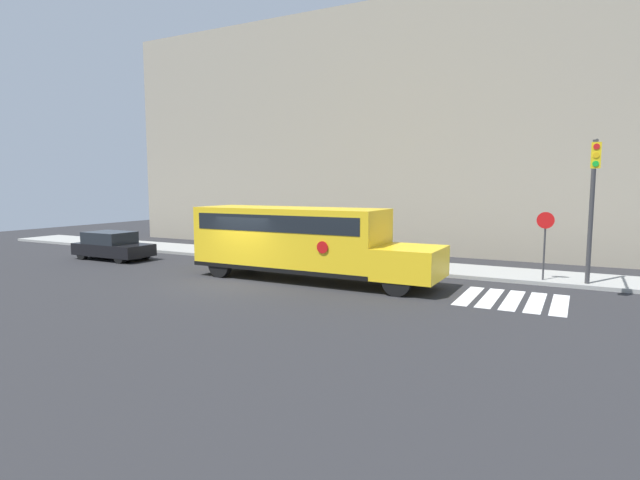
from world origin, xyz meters
TOP-DOWN VIEW (x-y plane):
  - ground_plane at (0.00, 0.00)m, footprint 60.00×60.00m
  - sidewalk_strip at (0.00, 6.50)m, footprint 44.00×3.00m
  - building_backdrop at (0.00, 13.00)m, footprint 32.00×4.00m
  - crosswalk_stripes at (9.85, 2.00)m, footprint 3.30×3.20m
  - school_bus at (1.88, 1.87)m, footprint 9.98×2.57m
  - parked_car at (-9.29, 2.17)m, footprint 4.11×1.82m
  - stop_sign at (10.52, 5.45)m, footprint 0.63×0.10m
  - traffic_light at (12.01, 4.48)m, footprint 0.28×3.03m

SIDE VIEW (x-z plane):
  - ground_plane at x=0.00m, z-range 0.00..0.00m
  - crosswalk_stripes at x=9.85m, z-range 0.00..0.01m
  - sidewalk_strip at x=0.00m, z-range 0.00..0.15m
  - parked_car at x=-9.29m, z-range 0.00..1.39m
  - school_bus at x=1.88m, z-range 0.21..3.06m
  - stop_sign at x=10.52m, z-range 0.40..3.14m
  - traffic_light at x=12.01m, z-range 0.86..6.22m
  - building_backdrop at x=0.00m, z-range 0.00..13.68m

